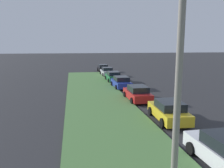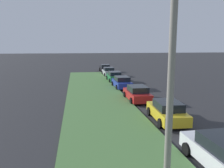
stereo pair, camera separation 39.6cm
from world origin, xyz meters
The scene contains 9 objects.
grass_median centered at (10.00, 8.14, 0.06)m, with size 60.00×6.00×0.12m, color #517F42.
parked_car_white centered at (4.29, 3.96, 0.72)m, with size 4.34×2.09×1.47m.
parked_car_yellow centered at (10.64, 3.84, 0.72)m, with size 4.39×2.19×1.47m.
parked_car_red centered at (16.75, 4.33, 0.72)m, with size 4.32×2.05×1.47m.
parked_car_blue centered at (23.50, 4.46, 0.72)m, with size 4.34×2.10×1.47m.
parked_car_green centered at (28.84, 4.47, 0.72)m, with size 4.31×2.03×1.47m.
parked_car_silver centered at (35.39, 4.41, 0.72)m, with size 4.35×2.12×1.47m.
parked_car_black centered at (41.45, 4.27, 0.72)m, with size 4.33×2.08×1.47m.
streetlight centered at (3.07, 6.64, 4.39)m, with size 1.09×2.80×7.50m.
Camera 2 is at (-3.91, 10.13, 5.31)m, focal length 36.27 mm.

